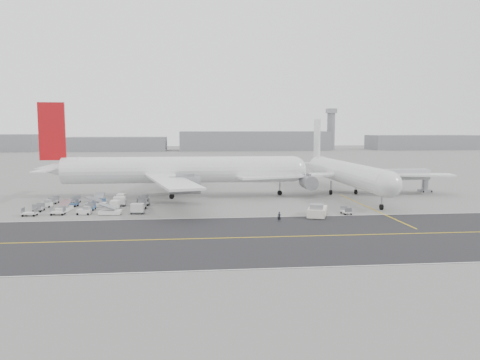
{
  "coord_description": "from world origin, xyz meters",
  "views": [
    {
      "loc": [
        -6.19,
        -86.14,
        16.3
      ],
      "look_at": [
        3.88,
        12.0,
        5.36
      ],
      "focal_mm": 35.0,
      "sensor_mm": 36.0,
      "label": 1
    }
  ],
  "objects": [
    {
      "name": "ground",
      "position": [
        0.0,
        0.0,
        0.0
      ],
      "size": [
        700.0,
        700.0,
        0.0
      ],
      "primitive_type": "plane",
      "color": "gray",
      "rests_on": "ground"
    },
    {
      "name": "airliner_b",
      "position": [
        30.99,
        25.0,
        5.48
      ],
      "size": [
        54.5,
        55.14,
        19.01
      ],
      "rotation": [
        0.0,
        0.0,
        0.02
      ],
      "color": "white",
      "rests_on": "ground"
    },
    {
      "name": "ground_crew_a",
      "position": [
        8.88,
        -6.67,
        0.88
      ],
      "size": [
        0.76,
        0.65,
        1.76
      ],
      "primitive_type": "imported",
      "rotation": [
        0.0,
        0.0,
        -0.44
      ],
      "color": "black",
      "rests_on": "ground"
    },
    {
      "name": "taxiway",
      "position": [
        5.02,
        -17.98,
        0.01
      ],
      "size": [
        220.0,
        59.0,
        0.03
      ],
      "color": "#29292B",
      "rests_on": "ground"
    },
    {
      "name": "airliner_a",
      "position": [
        -10.55,
        25.79,
        6.4
      ],
      "size": [
        64.49,
        63.78,
        22.24
      ],
      "rotation": [
        0.0,
        0.0,
        1.56
      ],
      "color": "white",
      "rests_on": "ground"
    },
    {
      "name": "control_tower",
      "position": [
        100.0,
        265.0,
        16.25
      ],
      "size": [
        7.0,
        7.0,
        31.25
      ],
      "color": "gray",
      "rests_on": "ground"
    },
    {
      "name": "stray_dolly",
      "position": [
        22.87,
        -0.91,
        0.0
      ],
      "size": [
        1.63,
        2.42,
        1.41
      ],
      "primitive_type": null,
      "rotation": [
        0.0,
        0.0,
        0.1
      ],
      "color": "silver",
      "rests_on": "ground"
    },
    {
      "name": "horizon_buildings",
      "position": [
        30.0,
        260.0,
        0.0
      ],
      "size": [
        520.0,
        28.0,
        28.0
      ],
      "primitive_type": null,
      "color": "gray",
      "rests_on": "ground"
    },
    {
      "name": "gse_cluster",
      "position": [
        -26.59,
        10.65,
        0.0
      ],
      "size": [
        29.26,
        24.0,
        2.05
      ],
      "primitive_type": null,
      "rotation": [
        0.0,
        0.0,
        -0.08
      ],
      "color": "gray",
      "rests_on": "ground"
    },
    {
      "name": "pushback_tug",
      "position": [
        16.79,
        -2.56,
        1.03
      ],
      "size": [
        5.25,
        8.76,
        2.5
      ],
      "rotation": [
        0.0,
        0.0,
        -0.35
      ],
      "color": "white",
      "rests_on": "ground"
    },
    {
      "name": "jet_bridge",
      "position": [
        46.22,
        26.86,
        4.32
      ],
      "size": [
        16.5,
        3.94,
        6.2
      ],
      "rotation": [
        0.0,
        0.0,
        0.06
      ],
      "color": "gray",
      "rests_on": "ground"
    }
  ]
}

